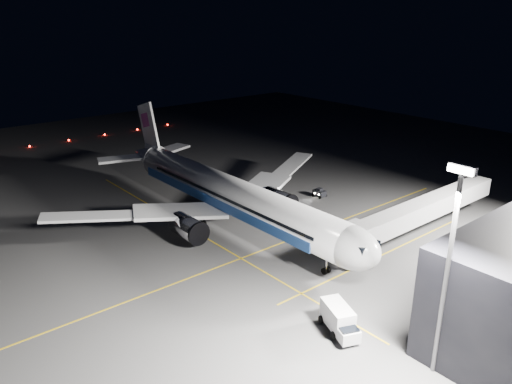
{
  "coord_description": "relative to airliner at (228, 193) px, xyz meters",
  "views": [
    {
      "loc": [
        59.35,
        -44.23,
        32.6
      ],
      "look_at": [
        3.09,
        2.47,
        6.0
      ],
      "focal_mm": 35.0,
      "sensor_mm": 36.0,
      "label": 1
    }
  ],
  "objects": [
    {
      "name": "baggage_tug",
      "position": [
        0.95,
        20.48,
        -4.39
      ],
      "size": [
        2.35,
        1.9,
        1.67
      ],
      "rotation": [
        0.0,
        0.0,
        0.03
      ],
      "color": "black",
      "rests_on": "ground"
    },
    {
      "name": "airliner",
      "position": [
        0.0,
        0.0,
        0.0
      ],
      "size": [
        61.48,
        54.22,
        16.64
      ],
      "color": "silver",
      "rests_on": "ground"
    },
    {
      "name": "taxiway_lights",
      "position": [
        -70.92,
        0.0,
        -4.94
      ],
      "size": [
        0.44,
        60.44,
        0.44
      ],
      "color": "#FF140A",
      "rests_on": "ground"
    },
    {
      "name": "service_truck",
      "position": [
        31.2,
        -8.34,
        -3.59
      ],
      "size": [
        6.16,
        4.3,
        2.94
      ],
      "rotation": [
        0.0,
        0.0,
        -0.39
      ],
      "color": "silver",
      "rests_on": "ground"
    },
    {
      "name": "safety_cone_a",
      "position": [
        -3.49,
        4.98,
        -4.85
      ],
      "size": [
        0.41,
        0.41,
        0.62
      ],
      "primitive_type": "cone",
      "color": "red",
      "rests_on": "ground"
    },
    {
      "name": "jet_bridge",
      "position": [
        23.08,
        18.06,
        -0.58
      ],
      "size": [
        3.6,
        34.4,
        6.3
      ],
      "color": "#B2B2B7",
      "rests_on": "ground"
    },
    {
      "name": "floodlight_mast_south",
      "position": [
        41.08,
        -6.01,
        7.21
      ],
      "size": [
        2.4,
        0.67,
        20.7
      ],
      "color": "#59595E",
      "rests_on": "ground"
    },
    {
      "name": "ground",
      "position": [
        1.08,
        0.0,
        -5.16
      ],
      "size": [
        200.0,
        200.0,
        0.0
      ],
      "primitive_type": "plane",
      "color": "#4C4C4F",
      "rests_on": "ground"
    },
    {
      "name": "guide_line_side",
      "position": [
        23.08,
        10.0,
        -5.16
      ],
      "size": [
        0.25,
        40.0,
        0.01
      ],
      "primitive_type": "cube",
      "color": "gold",
      "rests_on": "ground"
    },
    {
      "name": "guide_line_cross",
      "position": [
        1.08,
        -6.0,
        -5.16
      ],
      "size": [
        70.0,
        0.25,
        0.01
      ],
      "primitive_type": "cube",
      "color": "gold",
      "rests_on": "ground"
    },
    {
      "name": "guide_line_main",
      "position": [
        11.08,
        0.0,
        -5.16
      ],
      "size": [
        0.25,
        80.0,
        0.01
      ],
      "primitive_type": "cube",
      "color": "gold",
      "rests_on": "ground"
    },
    {
      "name": "safety_cone_b",
      "position": [
        -1.06,
        12.69,
        -4.86
      ],
      "size": [
        0.41,
        0.41,
        0.61
      ],
      "primitive_type": "cone",
      "color": "red",
      "rests_on": "ground"
    },
    {
      "name": "safety_cone_c",
      "position": [
        -2.07,
        14.0,
        -4.9
      ],
      "size": [
        0.35,
        0.35,
        0.52
      ],
      "primitive_type": "cone",
      "color": "red",
      "rests_on": "ground"
    }
  ]
}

